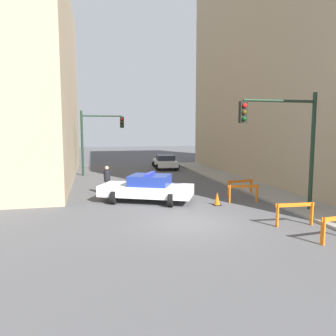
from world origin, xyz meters
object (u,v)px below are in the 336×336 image
Objects in this scene: pedestrian_crossing at (107,180)px; traffic_cone at (217,199)px; traffic_light_near at (290,134)px; parked_car_near at (165,162)px; barrier_corner at (240,185)px; barrier_mid at (295,210)px; traffic_light_far at (96,133)px; barrier_back at (243,190)px; police_car at (147,188)px.

traffic_cone is (5.14, -3.82, -0.54)m from pedestrian_crossing.
traffic_light_near is 17.78m from parked_car_near.
pedestrian_crossing is (-5.98, -11.55, 0.19)m from parked_car_near.
barrier_corner is at bearing -80.55° from parked_car_near.
barrier_mid and barrier_corner have the same top height.
parked_car_near is 13.55m from barrier_corner.
barrier_corner is (7.67, -10.47, -2.78)m from traffic_light_far.
parked_car_near is 2.77× the size of barrier_corner.
pedestrian_crossing is at bearing 131.01° from barrier_mid.
pedestrian_crossing is 1.04× the size of barrier_corner.
traffic_light_near is at bearing -80.60° from parked_car_near.
barrier_back is at bearing 11.69° from traffic_cone.
traffic_light_far is at bearing -150.61° from parked_car_near.
traffic_cone is at bearing -65.68° from traffic_light_far.
barrier_mid is 1.00× the size of barrier_back.
barrier_back is at bearing 110.57° from traffic_light_near.
parked_car_near is 2.76× the size of barrier_mid.
police_car is at bearing 131.30° from barrier_mid.
traffic_light_far reaches higher than barrier_mid.
parked_car_near reaches higher than traffic_cone.
traffic_light_near is 3.25× the size of barrier_mid.
traffic_light_near is at bearing -97.54° from police_car.
traffic_light_near is at bearing -60.93° from traffic_light_far.
pedestrian_crossing is (-1.93, 2.27, 0.14)m from police_car.
barrier_mid is (0.77, -19.31, -0.06)m from parked_car_near.
barrier_corner is at bearing -61.24° from police_car.
traffic_light_near is 10.00m from pedestrian_crossing.
pedestrian_crossing is at bearing -113.27° from parked_car_near.
traffic_light_far is at bearing 119.07° from traffic_light_near.
barrier_mid is 1.00× the size of barrier_corner.
barrier_corner is at bearing 29.09° from pedestrian_crossing.
parked_car_near is 2.66× the size of pedestrian_crossing.
barrier_mid is (6.75, -7.76, -0.24)m from pedestrian_crossing.
pedestrian_crossing is at bearing 152.40° from barrier_back.
parked_car_near reaches higher than barrier_back.
police_car reaches higher than traffic_cone.
parked_car_near is at bearing 95.34° from barrier_corner.
police_car is 3.15× the size of barrier_mid.
pedestrian_crossing is at bearing 142.04° from traffic_light_near.
parked_car_near is at bearing 92.69° from barrier_back.
police_car is 7.68× the size of traffic_cone.
police_car is (2.36, -10.79, -2.67)m from traffic_light_far.
parked_car_near is at bearing 86.88° from traffic_cone.
pedestrian_crossing reaches higher than barrier_back.
traffic_light_far is (-8.03, 14.45, -0.13)m from traffic_light_near.
barrier_mid and barrier_back have the same top height.
barrier_mid is 4.27m from barrier_back.
barrier_back is 1.00× the size of barrier_corner.
pedestrian_crossing is at bearing 143.44° from traffic_cone.
pedestrian_crossing is 1.04× the size of barrier_back.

